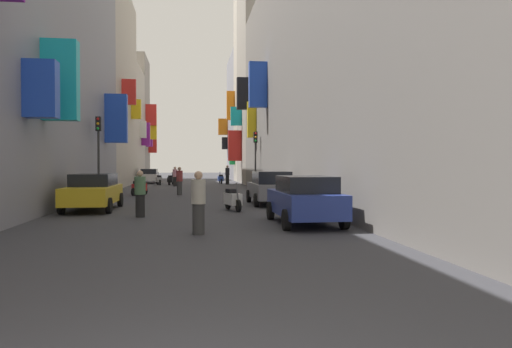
% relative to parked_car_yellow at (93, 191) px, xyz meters
% --- Properties ---
extents(ground_plane, '(140.00, 140.00, 0.00)m').
position_rel_parked_car_yellow_xyz_m(ground_plane, '(3.69, 13.22, -0.77)').
color(ground_plane, '#38383D').
extents(building_left_mid_a, '(7.06, 13.12, 16.55)m').
position_rel_parked_car_yellow_xyz_m(building_left_mid_a, '(-4.31, 21.31, 7.50)').
color(building_left_mid_a, '#B2A899').
rests_on(building_left_mid_a, ground).
extents(building_left_mid_b, '(6.89, 8.39, 12.01)m').
position_rel_parked_car_yellow_xyz_m(building_left_mid_b, '(-4.30, 32.07, 5.23)').
color(building_left_mid_b, '#B2A899').
rests_on(building_left_mid_b, ground).
extents(building_left_mid_c, '(7.24, 6.95, 14.81)m').
position_rel_parked_car_yellow_xyz_m(building_left_mid_c, '(-4.28, 39.73, 6.62)').
color(building_left_mid_c, gray).
rests_on(building_left_mid_c, ground).
extents(building_right_near, '(7.30, 38.37, 13.97)m').
position_rel_parked_car_yellow_xyz_m(building_right_near, '(11.68, 2.41, 6.22)').
color(building_right_near, slate).
rests_on(building_right_near, ground).
extents(building_right_mid_a, '(7.27, 8.01, 19.87)m').
position_rel_parked_car_yellow_xyz_m(building_right_mid_a, '(11.68, 25.60, 9.15)').
color(building_right_mid_a, gray).
rests_on(building_right_mid_a, ground).
extents(building_right_mid_b, '(6.88, 3.71, 21.88)m').
position_rel_parked_car_yellow_xyz_m(building_right_mid_b, '(11.67, 31.46, 10.15)').
color(building_right_mid_b, '#B2A899').
rests_on(building_right_mid_b, ground).
extents(building_right_mid_c, '(7.20, 9.91, 14.96)m').
position_rel_parked_car_yellow_xyz_m(building_right_mid_c, '(11.68, 38.28, 6.70)').
color(building_right_mid_c, gray).
rests_on(building_right_mid_c, ground).
extents(parked_car_yellow, '(1.88, 4.39, 1.46)m').
position_rel_parked_car_yellow_xyz_m(parked_car_yellow, '(0.00, 0.00, 0.00)').
color(parked_car_yellow, gold).
rests_on(parked_car_yellow, ground).
extents(parked_car_blue, '(1.85, 4.01, 1.49)m').
position_rel_parked_car_yellow_xyz_m(parked_car_blue, '(7.34, -5.56, 0.01)').
color(parked_car_blue, navy).
rests_on(parked_car_blue, ground).
extents(parked_car_grey, '(1.86, 4.05, 1.52)m').
position_rel_parked_car_yellow_xyz_m(parked_car_grey, '(7.51, 1.65, 0.02)').
color(parked_car_grey, slate).
rests_on(parked_car_grey, ground).
extents(parked_car_white, '(1.86, 4.05, 1.38)m').
position_rel_parked_car_yellow_xyz_m(parked_car_white, '(-0.09, 27.31, -0.04)').
color(parked_car_white, white).
rests_on(parked_car_white, ground).
extents(scooter_black, '(0.63, 1.87, 1.13)m').
position_rel_parked_car_yellow_xyz_m(scooter_black, '(2.17, 22.92, -0.31)').
color(scooter_black, black).
rests_on(scooter_black, ground).
extents(scooter_red, '(0.83, 1.74, 1.13)m').
position_rel_parked_car_yellow_xyz_m(scooter_red, '(0.87, 9.04, -0.31)').
color(scooter_red, red).
rests_on(scooter_red, ground).
extents(scooter_blue, '(0.51, 1.99, 1.13)m').
position_rel_parked_car_yellow_xyz_m(scooter_blue, '(6.72, 25.37, -0.31)').
color(scooter_blue, '#2D4CAD').
rests_on(scooter_blue, ground).
extents(scooter_silver, '(0.65, 1.77, 1.13)m').
position_rel_parked_car_yellow_xyz_m(scooter_silver, '(1.11, 23.04, -0.31)').
color(scooter_silver, '#ADADB2').
rests_on(scooter_silver, ground).
extents(scooter_white, '(0.67, 1.75, 1.13)m').
position_rel_parked_car_yellow_xyz_m(scooter_white, '(5.53, -0.99, -0.31)').
color(scooter_white, silver).
rests_on(scooter_white, ground).
extents(pedestrian_crossing, '(0.48, 0.48, 1.73)m').
position_rel_parked_car_yellow_xyz_m(pedestrian_crossing, '(7.19, 23.09, 0.09)').
color(pedestrian_crossing, black).
rests_on(pedestrian_crossing, ground).
extents(pedestrian_near_left, '(0.53, 0.53, 1.63)m').
position_rel_parked_car_yellow_xyz_m(pedestrian_near_left, '(2.13, -2.88, 0.04)').
color(pedestrian_near_left, black).
rests_on(pedestrian_near_left, ground).
extents(pedestrian_near_right, '(0.53, 0.53, 1.64)m').
position_rel_parked_car_yellow_xyz_m(pedestrian_near_right, '(2.60, 20.15, 0.04)').
color(pedestrian_near_right, black).
rests_on(pedestrian_near_right, ground).
extents(pedestrian_mid_street, '(0.48, 0.48, 1.67)m').
position_rel_parked_car_yellow_xyz_m(pedestrian_mid_street, '(4.07, -7.23, 0.06)').
color(pedestrian_mid_street, '#363636').
rests_on(pedestrian_mid_street, ground).
extents(pedestrian_far_away, '(0.45, 0.45, 1.68)m').
position_rel_parked_car_yellow_xyz_m(pedestrian_far_away, '(3.22, 8.98, 0.07)').
color(pedestrian_far_away, '#383838').
rests_on(pedestrian_far_away, ground).
extents(traffic_light_near_corner, '(0.26, 0.34, 4.32)m').
position_rel_parked_car_yellow_xyz_m(traffic_light_near_corner, '(-0.88, 5.91, 2.17)').
color(traffic_light_near_corner, '#2D2D2D').
rests_on(traffic_light_near_corner, ground).
extents(traffic_light_far_corner, '(0.26, 0.34, 4.09)m').
position_rel_parked_car_yellow_xyz_m(traffic_light_far_corner, '(8.33, 12.76, 2.02)').
color(traffic_light_far_corner, '#2D2D2D').
rests_on(traffic_light_far_corner, ground).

